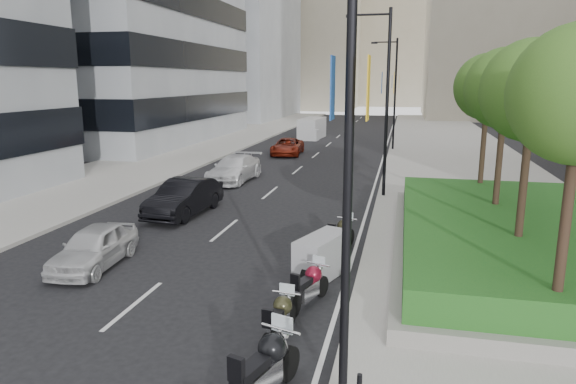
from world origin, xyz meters
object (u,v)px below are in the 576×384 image
(motorcycle_6, at_px, (341,236))
(car_b, at_px, (184,197))
(lamp_post_1, at_px, (384,94))
(delivery_van, at_px, (312,129))
(motorcycle_2, at_px, (265,370))
(motorcycle_5, at_px, (322,257))
(lamp_post_0, at_px, (340,122))
(motorcycle_4, at_px, (309,286))
(car_a, at_px, (94,247))
(car_c, at_px, (234,169))
(car_d, at_px, (287,147))
(lamp_post_2, at_px, (393,88))
(motorcycle_3, at_px, (279,320))

(motorcycle_6, xyz_separation_m, car_b, (-7.22, 3.45, 0.18))
(lamp_post_1, height_order, delivery_van, lamp_post_1)
(motorcycle_2, bearing_deg, motorcycle_5, 16.94)
(lamp_post_0, bearing_deg, motorcycle_4, 106.63)
(delivery_van, bearing_deg, lamp_post_1, -68.51)
(car_a, distance_m, car_b, 6.54)
(car_c, bearing_deg, lamp_post_0, -63.30)
(motorcycle_4, xyz_separation_m, car_d, (-6.66, 26.73, 0.10))
(motorcycle_2, xyz_separation_m, car_c, (-7.23, 19.82, 0.07))
(motorcycle_5, distance_m, delivery_van, 36.95)
(motorcycle_2, relative_size, delivery_van, 0.48)
(lamp_post_0, bearing_deg, motorcycle_5, 101.02)
(motorcycle_4, height_order, car_c, car_c)
(car_b, bearing_deg, lamp_post_0, -51.14)
(lamp_post_0, bearing_deg, motorcycle_6, 96.18)
(motorcycle_5, height_order, car_a, car_a)
(lamp_post_0, xyz_separation_m, motorcycle_5, (-1.17, 6.01, -4.43))
(motorcycle_5, xyz_separation_m, delivery_van, (-6.83, 36.31, 0.31))
(lamp_post_2, distance_m, motorcycle_2, 35.54)
(motorcycle_3, height_order, car_c, car_c)
(car_d, bearing_deg, motorcycle_3, -81.02)
(car_a, bearing_deg, car_d, 84.78)
(motorcycle_3, distance_m, delivery_van, 40.88)
(motorcycle_6, relative_size, car_c, 0.42)
(motorcycle_2, relative_size, motorcycle_3, 1.19)
(lamp_post_0, relative_size, motorcycle_3, 4.46)
(motorcycle_2, xyz_separation_m, car_b, (-6.91, 12.08, 0.11))
(motorcycle_3, relative_size, car_b, 0.43)
(motorcycle_4, relative_size, motorcycle_5, 0.87)
(car_d, xyz_separation_m, delivery_van, (-0.16, 11.63, 0.30))
(lamp_post_1, xyz_separation_m, car_d, (-7.84, 13.69, -4.42))
(lamp_post_2, relative_size, motorcycle_6, 4.23)
(motorcycle_5, xyz_separation_m, car_a, (-7.08, -0.70, 0.01))
(lamp_post_2, height_order, motorcycle_4, lamp_post_2)
(lamp_post_1, height_order, motorcycle_3, lamp_post_1)
(car_b, bearing_deg, lamp_post_1, 36.77)
(lamp_post_2, xyz_separation_m, car_c, (-8.46, -15.42, -4.34))
(lamp_post_2, distance_m, car_d, 9.98)
(motorcycle_5, relative_size, car_c, 0.45)
(car_a, xyz_separation_m, car_c, (-0.21, 14.27, 0.08))
(motorcycle_2, height_order, car_a, car_a)
(motorcycle_2, relative_size, car_b, 0.51)
(car_c, height_order, delivery_van, delivery_van)
(motorcycle_2, bearing_deg, lamp_post_2, 15.45)
(lamp_post_0, bearing_deg, delivery_van, 100.71)
(motorcycle_6, xyz_separation_m, car_d, (-6.93, 22.30, 0.06))
(motorcycle_4, xyz_separation_m, motorcycle_6, (0.27, 4.43, 0.04))
(lamp_post_0, height_order, car_d, lamp_post_0)
(car_c, bearing_deg, motorcycle_6, -52.66)
(car_c, bearing_deg, lamp_post_1, -13.61)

